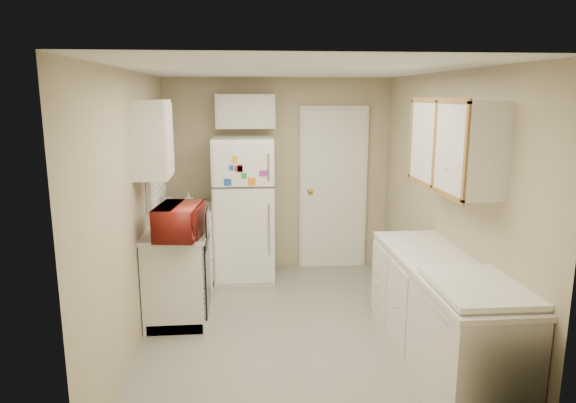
{
  "coord_description": "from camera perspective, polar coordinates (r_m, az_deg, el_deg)",
  "views": [
    {
      "loc": [
        -0.45,
        -4.48,
        2.19
      ],
      "look_at": [
        0.0,
        0.5,
        1.15
      ],
      "focal_mm": 32.0,
      "sensor_mm": 36.0,
      "label": 1
    }
  ],
  "objects": [
    {
      "name": "upper_cabinet_right",
      "position": [
        4.35,
        17.99,
        6.03
      ],
      "size": [
        0.3,
        1.2,
        0.7
      ],
      "primitive_type": "cube",
      "color": "silver",
      "rests_on": "wall_right"
    },
    {
      "name": "soap_bottle",
      "position": [
        6.11,
        -10.98,
        0.3
      ],
      "size": [
        0.1,
        0.1,
        0.17
      ],
      "primitive_type": "imported",
      "rotation": [
        0.0,
        0.0,
        -0.34
      ],
      "color": "silver",
      "rests_on": "left_counter"
    },
    {
      "name": "wall_front",
      "position": [
        2.8,
        4.48,
        -9.0
      ],
      "size": [
        2.8,
        2.8,
        0.0
      ],
      "primitive_type": "plane",
      "color": "tan",
      "rests_on": "floor"
    },
    {
      "name": "right_counter",
      "position": [
        4.36,
        16.55,
        -12.31
      ],
      "size": [
        0.6,
        2.0,
        0.9
      ],
      "primitive_type": "cube",
      "color": "silver",
      "rests_on": "floor"
    },
    {
      "name": "cabinet_over_fridge",
      "position": [
        6.23,
        -4.77,
        9.96
      ],
      "size": [
        0.7,
        0.3,
        0.4
      ],
      "primitive_type": "cube",
      "color": "silver",
      "rests_on": "wall_back"
    },
    {
      "name": "dishwasher",
      "position": [
        5.09,
        -9.01,
        -7.93
      ],
      "size": [
        0.03,
        0.58,
        0.72
      ],
      "primitive_type": "cube",
      "color": "black",
      "rests_on": "floor"
    },
    {
      "name": "wall_right",
      "position": [
        4.95,
        16.91,
        -0.31
      ],
      "size": [
        3.8,
        3.8,
        0.0
      ],
      "primitive_type": "plane",
      "color": "tan",
      "rests_on": "floor"
    },
    {
      "name": "window_blinds",
      "position": [
        5.64,
        -14.49,
        5.37
      ],
      "size": [
        0.1,
        0.98,
        1.08
      ],
      "primitive_type": "cube",
      "color": "silver",
      "rests_on": "wall_left"
    },
    {
      "name": "ceiling",
      "position": [
        4.51,
        0.59,
        14.42
      ],
      "size": [
        3.8,
        3.8,
        0.0
      ],
      "primitive_type": "plane",
      "color": "white",
      "rests_on": "floor"
    },
    {
      "name": "wall_back",
      "position": [
        6.47,
        -1.12,
        2.95
      ],
      "size": [
        2.8,
        2.8,
        0.0
      ],
      "primitive_type": "plane",
      "color": "tan",
      "rests_on": "floor"
    },
    {
      "name": "left_counter",
      "position": [
        5.69,
        -11.54,
        -6.3
      ],
      "size": [
        0.6,
        1.8,
        0.9
      ],
      "primitive_type": "cube",
      "color": "silver",
      "rests_on": "floor"
    },
    {
      "name": "sink",
      "position": [
        5.72,
        -11.54,
        -1.93
      ],
      "size": [
        0.54,
        0.74,
        0.16
      ],
      "primitive_type": "cube",
      "color": "gray",
      "rests_on": "left_counter"
    },
    {
      "name": "upper_cabinet_left",
      "position": [
        4.78,
        -14.88,
        6.68
      ],
      "size": [
        0.3,
        0.45,
        0.7
      ],
      "primitive_type": "cube",
      "color": "silver",
      "rests_on": "wall_left"
    },
    {
      "name": "floor",
      "position": [
        5.01,
        0.53,
        -14.19
      ],
      "size": [
        3.8,
        3.8,
        0.0
      ],
      "primitive_type": "plane",
      "color": "#A9A699",
      "rests_on": "ground"
    },
    {
      "name": "interior_door",
      "position": [
        6.55,
        5.04,
        1.41
      ],
      "size": [
        0.86,
        0.06,
        2.08
      ],
      "primitive_type": "cube",
      "color": "white",
      "rests_on": "floor"
    },
    {
      "name": "wall_left",
      "position": [
        4.69,
        -16.74,
        -0.96
      ],
      "size": [
        3.8,
        3.8,
        0.0
      ],
      "primitive_type": "plane",
      "color": "tan",
      "rests_on": "floor"
    },
    {
      "name": "stove",
      "position": [
        3.9,
        20.36,
        -15.0
      ],
      "size": [
        0.65,
        0.8,
        0.96
      ],
      "primitive_type": "cube",
      "rotation": [
        0.0,
        0.0,
        -0.02
      ],
      "color": "white",
      "rests_on": "floor"
    },
    {
      "name": "microwave",
      "position": [
        4.8,
        -11.94,
        -2.25
      ],
      "size": [
        0.59,
        0.38,
        0.37
      ],
      "primitive_type": "imported",
      "rotation": [
        0.0,
        0.0,
        1.44
      ],
      "color": "maroon",
      "rests_on": "left_counter"
    },
    {
      "name": "refrigerator",
      "position": [
        6.16,
        -4.95,
        -0.82
      ],
      "size": [
        0.71,
        0.69,
        1.71
      ],
      "primitive_type": "cube",
      "rotation": [
        0.0,
        0.0,
        -0.01
      ],
      "color": "white",
      "rests_on": "floor"
    }
  ]
}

